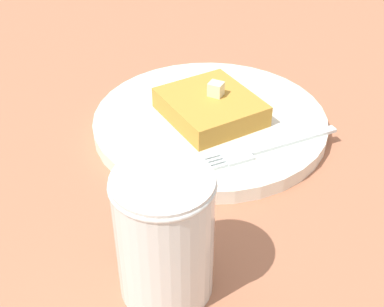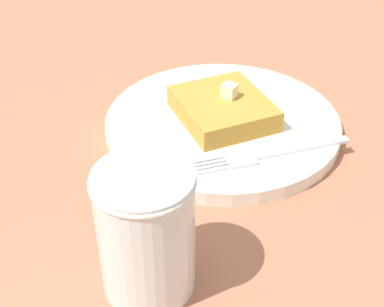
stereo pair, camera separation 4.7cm
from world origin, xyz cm
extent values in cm
cube|color=#A36447|center=(0.00, 0.00, 1.30)|extent=(107.04, 107.04, 2.60)
cylinder|color=silver|center=(7.38, 2.74, 3.36)|extent=(24.98, 24.98, 1.51)
torus|color=navy|center=(7.38, 2.74, 3.71)|extent=(24.98, 24.98, 0.80)
cube|color=#B88432|center=(7.38, 2.74, 5.26)|extent=(10.46, 11.31, 2.31)
cube|color=beige|center=(8.08, 3.02, 7.15)|extent=(1.96, 1.96, 1.46)
cube|color=silver|center=(13.43, -4.49, 4.29)|extent=(10.04, 1.68, 0.36)
cube|color=silver|center=(7.05, -4.99, 4.29)|extent=(2.96, 2.41, 0.36)
cube|color=silver|center=(4.12, -6.05, 4.29)|extent=(3.22, 0.57, 0.36)
cube|color=silver|center=(4.08, -5.50, 4.29)|extent=(3.22, 0.57, 0.36)
cube|color=silver|center=(4.04, -4.95, 4.29)|extent=(3.22, 0.57, 0.36)
cube|color=silver|center=(3.99, -4.41, 4.29)|extent=(3.22, 0.57, 0.36)
cylinder|color=#5B2B0B|center=(-3.62, -16.15, 5.79)|extent=(6.46, 6.46, 6.38)
cylinder|color=silver|center=(-3.62, -16.15, 7.82)|extent=(7.02, 7.02, 10.44)
torus|color=silver|center=(-3.62, -16.15, 12.59)|extent=(7.24, 7.24, 0.50)
camera|label=1|loc=(-10.97, -42.01, 34.98)|focal=50.00mm
camera|label=2|loc=(-6.49, -43.33, 34.98)|focal=50.00mm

